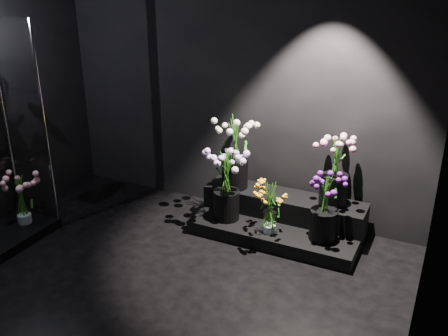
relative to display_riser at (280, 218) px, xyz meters
The scene contains 10 objects.
floor 1.80m from the display_riser, 110.62° to the right, with size 4.00×4.00×0.00m, color black.
wall_back 1.44m from the display_riser, 152.65° to the left, with size 4.00×4.00×0.00m, color black.
wall_right 2.50m from the display_riser, 50.71° to the right, with size 4.00×4.00×0.00m, color black.
display_riser is the anchor object (origin of this frame).
bouquet_orange_bells 0.38m from the display_riser, 90.63° to the right, with size 0.30×0.30×0.50m.
bouquet_lilac 0.66m from the display_riser, 156.43° to the right, with size 0.43×0.43×0.71m.
bouquet_purple 0.62m from the display_riser, 21.16° to the right, with size 0.35×0.35×0.65m.
bouquet_cream_roses 0.83m from the display_riser, behind, with size 0.50×0.50×0.75m.
bouquet_pink_roses 0.77m from the display_riser, 13.16° to the left, with size 0.45×0.45×0.68m.
bouquet_case_base_pink 2.56m from the display_riser, 154.19° to the right, with size 0.40×0.40×0.50m.
Camera 1 is at (2.05, -2.53, 2.52)m, focal length 40.00 mm.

